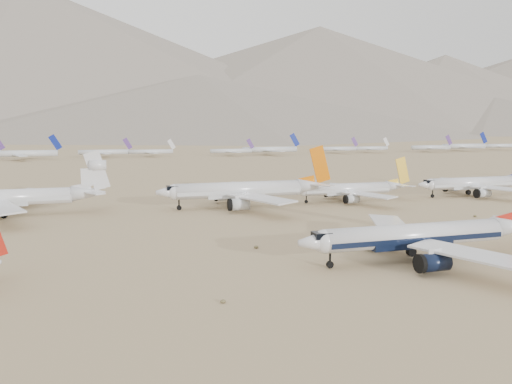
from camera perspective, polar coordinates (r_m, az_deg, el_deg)
The scene contains 10 objects.
ground at distance 104.90m, azimuth 18.63°, elevation -6.82°, with size 7000.00×7000.00×0.00m, color #987E58.
main_airliner at distance 100.03m, azimuth 18.71°, elevation -4.71°, with size 49.22×48.07×17.37m.
row2_navy_widebody at distance 196.25m, azimuth 23.82°, elevation 0.92°, with size 45.61×44.60×16.22m.
row2_gold_tail at distance 169.69m, azimuth 10.85°, elevation 0.33°, with size 41.14×40.23×14.65m.
row2_orange_tail at distance 155.08m, azimuth -1.16°, elevation 0.23°, with size 53.10×51.94×18.94m.
row2_white_trijet at distance 156.04m, azimuth -26.24°, elevation -0.54°, with size 51.49×50.32×18.25m.
distant_storage_row at distance 413.60m, azimuth -1.55°, elevation 4.84°, with size 650.39×63.54×16.07m.
mountain_range at distance 1743.35m, azimuth -12.47°, elevation 13.02°, with size 7354.00×3024.00×470.00m.
foothills at distance 1320.51m, azimuth 10.01°, elevation 9.47°, with size 4637.50×1395.00×155.00m.
desert_scrub at distance 74.89m, azimuth 24.33°, elevation -12.77°, with size 261.14×121.67×0.63m.
Camera 1 is at (-59.16, -82.72, 25.70)m, focal length 35.00 mm.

